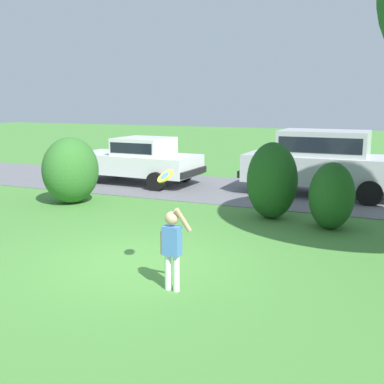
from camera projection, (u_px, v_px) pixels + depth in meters
The scene contains 9 objects.
ground_plane at pixel (139, 262), 8.41m from camera, with size 80.00×80.00×0.00m, color #478438.
driveway_strip at pixel (252, 192), 14.78m from camera, with size 28.00×4.40×0.02m, color slate.
shrub_near_tree at pixel (71, 170), 13.09m from camera, with size 1.45×1.64×1.80m.
shrub_centre_left at pixel (272, 181), 11.36m from camera, with size 1.20×1.19×1.82m.
shrub_centre at pixel (331, 197), 10.49m from camera, with size 0.98×1.17×1.47m.
parked_sedan at pixel (139, 159), 16.07m from camera, with size 4.48×2.25×1.56m.
parked_suv at pixel (323, 159), 14.02m from camera, with size 4.72×2.15×1.92m.
child_thrower at pixel (172, 244), 7.03m from camera, with size 0.46×0.25×1.29m.
frisbee at pixel (165, 176), 7.36m from camera, with size 0.32×0.26×0.26m.
Camera 1 is at (4.01, -7.01, 2.81)m, focal length 44.89 mm.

